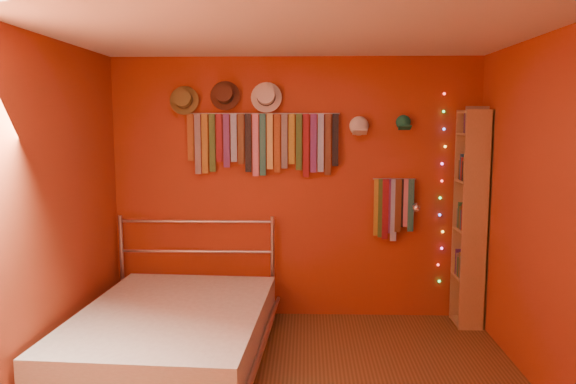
# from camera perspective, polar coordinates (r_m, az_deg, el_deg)

# --- Properties ---
(back_wall) EXTENTS (3.50, 0.02, 2.50)m
(back_wall) POSITION_cam_1_polar(r_m,az_deg,el_deg) (5.40, 0.75, 0.33)
(back_wall) COLOR maroon
(back_wall) RESTS_ON ground
(right_wall) EXTENTS (0.02, 3.50, 2.50)m
(right_wall) POSITION_cam_1_polar(r_m,az_deg,el_deg) (4.02, 26.04, -2.83)
(right_wall) COLOR maroon
(right_wall) RESTS_ON ground
(left_wall) EXTENTS (0.02, 3.50, 2.50)m
(left_wall) POSITION_cam_1_polar(r_m,az_deg,el_deg) (4.11, -25.00, -2.57)
(left_wall) COLOR maroon
(left_wall) RESTS_ON ground
(ceiling) EXTENTS (3.50, 3.50, 0.02)m
(ceiling) POSITION_cam_1_polar(r_m,az_deg,el_deg) (3.66, 0.23, 16.65)
(ceiling) COLOR white
(ceiling) RESTS_ON back_wall
(tie_rack) EXTENTS (1.45, 0.03, 0.60)m
(tie_rack) POSITION_cam_1_polar(r_m,az_deg,el_deg) (5.31, -2.50, 5.23)
(tie_rack) COLOR #B0B0B5
(tie_rack) RESTS_ON back_wall
(small_tie_rack) EXTENTS (0.40, 0.03, 0.60)m
(small_tie_rack) POSITION_cam_1_polar(r_m,az_deg,el_deg) (5.42, 10.64, -1.39)
(small_tie_rack) COLOR #B0B0B5
(small_tie_rack) RESTS_ON back_wall
(fedora_olive) EXTENTS (0.27, 0.15, 0.27)m
(fedora_olive) POSITION_cam_1_polar(r_m,az_deg,el_deg) (5.39, -10.57, 9.23)
(fedora_olive) COLOR brown
(fedora_olive) RESTS_ON back_wall
(fedora_brown) EXTENTS (0.28, 0.15, 0.28)m
(fedora_brown) POSITION_cam_1_polar(r_m,az_deg,el_deg) (5.32, -6.46, 9.80)
(fedora_brown) COLOR #472519
(fedora_brown) RESTS_ON back_wall
(fedora_white) EXTENTS (0.29, 0.16, 0.29)m
(fedora_white) POSITION_cam_1_polar(r_m,az_deg,el_deg) (5.28, -2.24, 9.69)
(fedora_white) COLOR silver
(fedora_white) RESTS_ON back_wall
(cap_white) EXTENTS (0.18, 0.23, 0.18)m
(cap_white) POSITION_cam_1_polar(r_m,az_deg,el_deg) (5.33, 7.22, 6.65)
(cap_white) COLOR silver
(cap_white) RESTS_ON back_wall
(cap_green) EXTENTS (0.16, 0.20, 0.16)m
(cap_green) POSITION_cam_1_polar(r_m,az_deg,el_deg) (5.38, 11.63, 6.94)
(cap_green) COLOR #176B4D
(cap_green) RESTS_ON back_wall
(fairy_lights) EXTENTS (0.06, 0.02, 1.82)m
(fairy_lights) POSITION_cam_1_polar(r_m,az_deg,el_deg) (5.51, 15.36, 0.25)
(fairy_lights) COLOR #FF3333
(fairy_lights) RESTS_ON back_wall
(reading_lamp) EXTENTS (0.07, 0.29, 0.09)m
(reading_lamp) POSITION_cam_1_polar(r_m,az_deg,el_deg) (5.29, 12.85, -1.56)
(reading_lamp) COLOR #B0B0B5
(reading_lamp) RESTS_ON back_wall
(bookshelf) EXTENTS (0.25, 0.34, 2.00)m
(bookshelf) POSITION_cam_1_polar(r_m,az_deg,el_deg) (5.44, 18.44, -2.47)
(bookshelf) COLOR #9D7A47
(bookshelf) RESTS_ON ground
(bed) EXTENTS (1.62, 2.10, 1.00)m
(bed) POSITION_cam_1_polar(r_m,az_deg,el_deg) (4.66, -11.69, -13.92)
(bed) COLOR #B0B0B5
(bed) RESTS_ON ground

